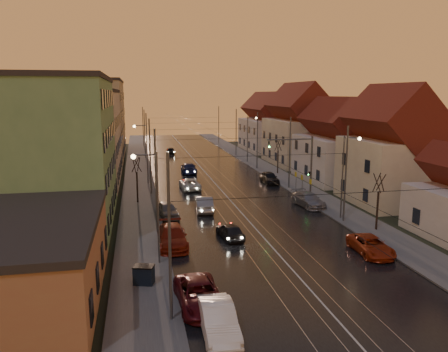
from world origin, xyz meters
TOP-DOWN VIEW (x-y plane):
  - ground at (0.00, 0.00)m, footprint 160.00×160.00m
  - road at (0.00, 40.00)m, footprint 16.00×120.00m
  - sidewalk_left at (-10.00, 40.00)m, footprint 4.00×120.00m
  - sidewalk_right at (10.00, 40.00)m, footprint 4.00×120.00m
  - tram_rail_0 at (-2.20, 40.00)m, footprint 0.06×120.00m
  - tram_rail_1 at (-0.77, 40.00)m, footprint 0.06×120.00m
  - tram_rail_2 at (0.77, 40.00)m, footprint 0.06×120.00m
  - tram_rail_3 at (2.20, 40.00)m, footprint 0.06×120.00m
  - apartment_left_0 at (-17.50, -2.00)m, footprint 10.00×14.00m
  - apartment_left_1 at (-17.50, 14.00)m, footprint 10.00×18.00m
  - apartment_left_2 at (-17.50, 34.00)m, footprint 10.00×20.00m
  - apartment_left_3 at (-17.50, 58.00)m, footprint 10.00×24.00m
  - house_right_1 at (17.00, 15.00)m, footprint 8.67×10.20m
  - house_right_2 at (17.00, 28.00)m, footprint 9.18×12.24m
  - house_right_3 at (17.00, 43.00)m, footprint 9.18×14.28m
  - house_right_4 at (17.00, 61.00)m, footprint 9.18×16.32m
  - catenary_pole_l_0 at (-8.60, -6.00)m, footprint 0.16×0.16m
  - catenary_pole_l_1 at (-8.60, 9.00)m, footprint 0.16×0.16m
  - catenary_pole_r_1 at (8.60, 9.00)m, footprint 0.16×0.16m
  - catenary_pole_l_2 at (-8.60, 24.00)m, footprint 0.16×0.16m
  - catenary_pole_r_2 at (8.60, 24.00)m, footprint 0.16×0.16m
  - catenary_pole_l_3 at (-8.60, 39.00)m, footprint 0.16×0.16m
  - catenary_pole_r_3 at (8.60, 39.00)m, footprint 0.16×0.16m
  - catenary_pole_l_4 at (-8.60, 54.00)m, footprint 0.16×0.16m
  - catenary_pole_r_4 at (8.60, 54.00)m, footprint 0.16×0.16m
  - catenary_pole_l_5 at (-8.60, 72.00)m, footprint 0.16×0.16m
  - catenary_pole_r_5 at (8.60, 72.00)m, footprint 0.16×0.16m
  - street_lamp_0 at (-9.10, 2.00)m, footprint 1.75×0.32m
  - street_lamp_1 at (9.10, 10.00)m, footprint 1.75×0.32m
  - street_lamp_2 at (-9.10, 30.00)m, footprint 1.75×0.32m
  - street_lamp_3 at (9.10, 46.00)m, footprint 1.75×0.32m
  - traffic_light_mast at (7.99, 18.00)m, footprint 5.30×0.32m
  - bare_tree_0 at (-10.20, 20.00)m, footprint 1.09×1.09m
  - bare_tree_1 at (10.20, 6.00)m, footprint 1.09×1.09m
  - bare_tree_2 at (10.40, 34.00)m, footprint 1.09×1.09m
  - driving_car_0 at (-2.78, 6.49)m, footprint 2.04×4.07m
  - driving_car_1 at (-3.59, 15.46)m, footprint 1.97×4.86m
  - driving_car_2 at (-3.77, 25.92)m, footprint 2.39×5.11m
  - driving_car_3 at (-2.52, 37.40)m, footprint 2.49×5.57m
  - driving_car_4 at (-3.58, 59.29)m, footprint 2.02×4.18m
  - parked_left_0 at (-6.41, -7.70)m, footprint 1.69×4.68m
  - parked_left_1 at (-6.93, -4.67)m, footprint 2.65×5.29m
  - parked_left_2 at (-7.60, 5.56)m, footprint 2.26×5.47m
  - parked_left_3 at (-7.38, 13.98)m, footprint 2.23×4.42m
  - parked_right_0 at (6.82, 0.98)m, footprint 2.41×4.81m
  - parked_right_1 at (7.60, 15.15)m, footprint 2.67×5.31m
  - parked_right_2 at (7.16, 27.72)m, footprint 1.84×4.55m
  - dumpster at (-9.93, -1.32)m, footprint 1.38×1.12m

SIDE VIEW (x-z plane):
  - ground at x=0.00m, z-range 0.00..0.00m
  - road at x=0.00m, z-range 0.00..0.04m
  - tram_rail_0 at x=-2.20m, z-range 0.04..0.07m
  - tram_rail_1 at x=-0.77m, z-range 0.04..0.07m
  - tram_rail_2 at x=0.77m, z-range 0.04..0.07m
  - tram_rail_3 at x=2.20m, z-range 0.04..0.07m
  - sidewalk_left at x=-10.00m, z-range 0.00..0.15m
  - sidewalk_right at x=10.00m, z-range 0.00..0.15m
  - parked_right_0 at x=6.82m, z-range 0.00..1.31m
  - driving_car_0 at x=-2.78m, z-range 0.00..1.33m
  - driving_car_4 at x=-3.58m, z-range 0.00..1.38m
  - dumpster at x=-9.93m, z-range 0.15..1.25m
  - driving_car_2 at x=-3.77m, z-range 0.00..1.41m
  - parked_left_1 at x=-6.93m, z-range 0.00..1.44m
  - parked_left_3 at x=-7.38m, z-range 0.00..1.44m
  - parked_right_1 at x=7.60m, z-range 0.00..1.48m
  - parked_left_0 at x=-6.41m, z-range 0.00..1.53m
  - parked_right_2 at x=7.16m, z-range 0.00..1.55m
  - driving_car_1 at x=-3.59m, z-range 0.00..1.57m
  - parked_left_2 at x=-7.60m, z-range 0.00..1.58m
  - driving_car_3 at x=-2.52m, z-range 0.00..1.59m
  - apartment_left_0 at x=-17.50m, z-range 0.00..4.50m
  - bare_tree_0 at x=-10.20m, z-range -0.07..5.04m
  - bare_tree_1 at x=10.20m, z-range -0.07..5.04m
  - bare_tree_2 at x=10.40m, z-range -0.07..5.04m
  - catenary_pole_l_0 at x=-8.60m, z-range 0.00..9.00m
  - catenary_pole_l_1 at x=-8.60m, z-range 0.00..9.00m
  - catenary_pole_r_1 at x=8.60m, z-range 0.00..9.00m
  - catenary_pole_l_2 at x=-8.60m, z-range 0.00..9.00m
  - catenary_pole_r_2 at x=8.60m, z-range 0.00..9.00m
  - catenary_pole_l_3 at x=-8.60m, z-range 0.00..9.00m
  - catenary_pole_r_3 at x=8.60m, z-range 0.00..9.00m
  - catenary_pole_l_4 at x=-8.60m, z-range 0.00..9.00m
  - catenary_pole_r_4 at x=8.60m, z-range 0.00..9.00m
  - catenary_pole_l_5 at x=-8.60m, z-range 0.00..9.00m
  - catenary_pole_r_5 at x=8.60m, z-range 0.00..9.00m
  - traffic_light_mast at x=7.99m, z-range 1.00..8.20m
  - house_right_2 at x=17.00m, z-range 0.04..9.24m
  - street_lamp_0 at x=-9.10m, z-range 0.89..8.89m
  - street_lamp_1 at x=9.10m, z-range 0.89..8.89m
  - street_lamp_2 at x=-9.10m, z-range 0.89..8.89m
  - street_lamp_3 at x=9.10m, z-range 0.89..8.89m
  - house_right_4 at x=17.00m, z-range 0.05..10.05m
  - house_right_1 at x=17.00m, z-range 0.05..10.85m
  - house_right_3 at x=17.00m, z-range 0.05..11.55m
  - apartment_left_2 at x=-17.50m, z-range 0.00..12.00m
  - apartment_left_1 at x=-17.50m, z-range 0.00..13.00m
  - apartment_left_3 at x=-17.50m, z-range 0.00..14.00m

